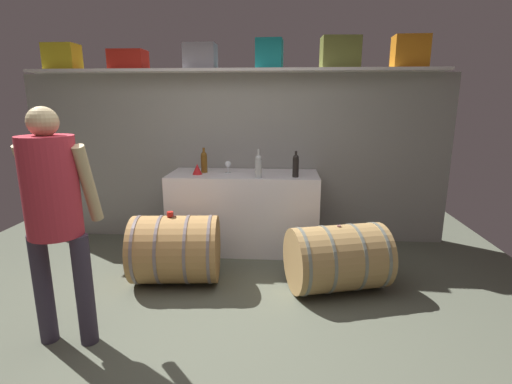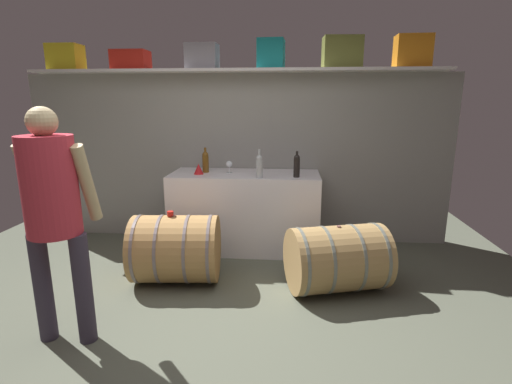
# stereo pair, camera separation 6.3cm
# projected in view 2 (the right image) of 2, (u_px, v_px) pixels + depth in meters

# --- Properties ---
(ground_plane) EXTENTS (6.34, 7.57, 0.02)m
(ground_plane) POSITION_uv_depth(u_px,v_px,m) (213.00, 300.00, 3.41)
(ground_plane) COLOR #545849
(back_wall_panel) EXTENTS (5.14, 0.10, 2.03)m
(back_wall_panel) POSITION_uv_depth(u_px,v_px,m) (237.00, 158.00, 4.76)
(back_wall_panel) COLOR gray
(back_wall_panel) RESTS_ON ground
(high_shelf_board) EXTENTS (4.73, 0.40, 0.03)m
(high_shelf_board) POSITION_uv_depth(u_px,v_px,m) (234.00, 71.00, 4.38)
(high_shelf_board) COLOR silver
(high_shelf_board) RESTS_ON back_wall_panel
(toolcase_yellow) EXTENTS (0.36, 0.27, 0.29)m
(toolcase_yellow) POSITION_uv_depth(u_px,v_px,m) (66.00, 57.00, 4.51)
(toolcase_yellow) COLOR yellow
(toolcase_yellow) RESTS_ON high_shelf_board
(toolcase_red) EXTENTS (0.40, 0.29, 0.22)m
(toolcase_red) POSITION_uv_depth(u_px,v_px,m) (131.00, 60.00, 4.45)
(toolcase_red) COLOR red
(toolcase_red) RESTS_ON high_shelf_board
(toolcase_grey) EXTENTS (0.36, 0.27, 0.28)m
(toolcase_grey) POSITION_uv_depth(u_px,v_px,m) (202.00, 57.00, 4.37)
(toolcase_grey) COLOR gray
(toolcase_grey) RESTS_ON high_shelf_board
(toolcase_teal) EXTENTS (0.31, 0.30, 0.32)m
(toolcase_teal) POSITION_uv_depth(u_px,v_px,m) (271.00, 54.00, 4.30)
(toolcase_teal) COLOR #138386
(toolcase_teal) RESTS_ON high_shelf_board
(toolcase_olive) EXTENTS (0.43, 0.29, 0.34)m
(toolcase_olive) POSITION_uv_depth(u_px,v_px,m) (342.00, 52.00, 4.23)
(toolcase_olive) COLOR olive
(toolcase_olive) RESTS_ON high_shelf_board
(toolcase_orange) EXTENTS (0.37, 0.26, 0.34)m
(toolcase_orange) POSITION_uv_depth(u_px,v_px,m) (412.00, 51.00, 4.17)
(toolcase_orange) COLOR orange
(toolcase_orange) RESTS_ON high_shelf_board
(work_cabinet) EXTENTS (1.69, 0.68, 0.91)m
(work_cabinet) POSITION_uv_depth(u_px,v_px,m) (245.00, 211.00, 4.50)
(work_cabinet) COLOR white
(work_cabinet) RESTS_ON ground
(wine_bottle_amber) EXTENTS (0.07, 0.07, 0.29)m
(wine_bottle_amber) POSITION_uv_depth(u_px,v_px,m) (206.00, 161.00, 4.43)
(wine_bottle_amber) COLOR brown
(wine_bottle_amber) RESTS_ON work_cabinet
(wine_bottle_dark) EXTENTS (0.07, 0.07, 0.28)m
(wine_bottle_dark) POSITION_uv_depth(u_px,v_px,m) (297.00, 165.00, 4.14)
(wine_bottle_dark) COLOR black
(wine_bottle_dark) RESTS_ON work_cabinet
(wine_bottle_clear) EXTENTS (0.07, 0.07, 0.31)m
(wine_bottle_clear) POSITION_uv_depth(u_px,v_px,m) (259.00, 166.00, 4.09)
(wine_bottle_clear) COLOR #B3BABD
(wine_bottle_clear) RESTS_ON work_cabinet
(wine_glass) EXTENTS (0.07, 0.07, 0.14)m
(wine_glass) POSITION_uv_depth(u_px,v_px,m) (229.00, 165.00, 4.40)
(wine_glass) COLOR white
(wine_glass) RESTS_ON work_cabinet
(red_funnel) EXTENTS (0.11, 0.11, 0.12)m
(red_funnel) POSITION_uv_depth(u_px,v_px,m) (199.00, 169.00, 4.33)
(red_funnel) COLOR red
(red_funnel) RESTS_ON work_cabinet
(wine_barrel_near) EXTENTS (0.86, 0.72, 0.66)m
(wine_barrel_near) POSITION_uv_depth(u_px,v_px,m) (176.00, 249.00, 3.70)
(wine_barrel_near) COLOR #AD8149
(wine_barrel_near) RESTS_ON ground
(wine_barrel_far) EXTENTS (1.00, 0.82, 0.62)m
(wine_barrel_far) POSITION_uv_depth(u_px,v_px,m) (337.00, 258.00, 3.52)
(wine_barrel_far) COLOR #A4814D
(wine_barrel_far) RESTS_ON ground
(tasting_cup) EXTENTS (0.06, 0.06, 0.04)m
(tasting_cup) POSITION_uv_depth(u_px,v_px,m) (170.00, 214.00, 3.62)
(tasting_cup) COLOR red
(tasting_cup) RESTS_ON wine_barrel_near
(winemaker_pouring) EXTENTS (0.49, 0.41, 1.68)m
(winemaker_pouring) POSITION_uv_depth(u_px,v_px,m) (53.00, 204.00, 2.61)
(winemaker_pouring) COLOR #352E3C
(winemaker_pouring) RESTS_ON ground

